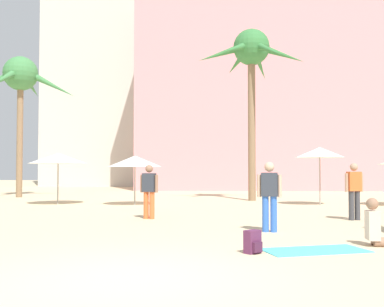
{
  "coord_description": "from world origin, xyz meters",
  "views": [
    {
      "loc": [
        1.25,
        -6.42,
        1.52
      ],
      "look_at": [
        0.64,
        5.14,
        1.93
      ],
      "focal_mm": 43.03,
      "sensor_mm": 36.0,
      "label": 1
    }
  ],
  "objects_px": {
    "person_far_right": "(380,229)",
    "person_near_right": "(149,189)",
    "backpack": "(253,242)",
    "palm_tree_left": "(20,81)",
    "beach_towel": "(315,250)",
    "cafe_umbrella_3": "(58,158)",
    "cafe_umbrella_1": "(135,161)",
    "cafe_umbrella_4": "(320,152)",
    "person_near_left": "(269,193)",
    "palm_tree_far_left": "(251,58)",
    "person_mid_center": "(354,189)"
  },
  "relations": [
    {
      "from": "palm_tree_left",
      "to": "cafe_umbrella_1",
      "type": "relative_size",
      "value": 3.36
    },
    {
      "from": "cafe_umbrella_1",
      "to": "beach_towel",
      "type": "distance_m",
      "value": 12.34
    },
    {
      "from": "cafe_umbrella_3",
      "to": "person_near_right",
      "type": "distance_m",
      "value": 7.66
    },
    {
      "from": "person_far_right",
      "to": "person_near_right",
      "type": "distance_m",
      "value": 7.21
    },
    {
      "from": "cafe_umbrella_1",
      "to": "cafe_umbrella_4",
      "type": "bearing_deg",
      "value": 2.13
    },
    {
      "from": "cafe_umbrella_3",
      "to": "person_near_left",
      "type": "bearing_deg",
      "value": -46.04
    },
    {
      "from": "cafe_umbrella_3",
      "to": "person_near_right",
      "type": "height_order",
      "value": "cafe_umbrella_3"
    },
    {
      "from": "cafe_umbrella_1",
      "to": "cafe_umbrella_4",
      "type": "height_order",
      "value": "cafe_umbrella_4"
    },
    {
      "from": "cafe_umbrella_1",
      "to": "person_far_right",
      "type": "xyz_separation_m",
      "value": [
        6.79,
        -10.34,
        -1.55
      ]
    },
    {
      "from": "person_far_right",
      "to": "palm_tree_left",
      "type": "bearing_deg",
      "value": 137.17
    },
    {
      "from": "beach_towel",
      "to": "person_far_right",
      "type": "height_order",
      "value": "person_far_right"
    },
    {
      "from": "palm_tree_left",
      "to": "person_near_left",
      "type": "xyz_separation_m",
      "value": [
        12.26,
        -13.63,
        -5.58
      ]
    },
    {
      "from": "palm_tree_far_left",
      "to": "person_far_right",
      "type": "height_order",
      "value": "palm_tree_far_left"
    },
    {
      "from": "person_near_left",
      "to": "person_near_right",
      "type": "height_order",
      "value": "person_near_left"
    },
    {
      "from": "cafe_umbrella_4",
      "to": "beach_towel",
      "type": "xyz_separation_m",
      "value": [
        -2.6,
        -11.25,
        -2.26
      ]
    },
    {
      "from": "backpack",
      "to": "person_near_left",
      "type": "height_order",
      "value": "person_near_left"
    },
    {
      "from": "palm_tree_left",
      "to": "cafe_umbrella_3",
      "type": "xyz_separation_m",
      "value": [
        3.97,
        -5.03,
        -4.49
      ]
    },
    {
      "from": "beach_towel",
      "to": "person_near_right",
      "type": "distance_m",
      "value": 6.75
    },
    {
      "from": "person_mid_center",
      "to": "person_near_right",
      "type": "bearing_deg",
      "value": 74.58
    },
    {
      "from": "palm_tree_far_left",
      "to": "cafe_umbrella_4",
      "type": "xyz_separation_m",
      "value": [
        2.7,
        -2.83,
        -4.83
      ]
    },
    {
      "from": "cafe_umbrella_4",
      "to": "person_far_right",
      "type": "distance_m",
      "value": 10.88
    },
    {
      "from": "cafe_umbrella_4",
      "to": "person_near_left",
      "type": "relative_size",
      "value": 1.46
    },
    {
      "from": "cafe_umbrella_3",
      "to": "person_near_left",
      "type": "relative_size",
      "value": 1.5
    },
    {
      "from": "cafe_umbrella_4",
      "to": "person_near_left",
      "type": "distance_m",
      "value": 9.32
    },
    {
      "from": "backpack",
      "to": "cafe_umbrella_3",
      "type": "bearing_deg",
      "value": 169.7
    },
    {
      "from": "person_near_left",
      "to": "person_far_right",
      "type": "relative_size",
      "value": 1.79
    },
    {
      "from": "person_far_right",
      "to": "person_near_right",
      "type": "bearing_deg",
      "value": 142.94
    },
    {
      "from": "palm_tree_left",
      "to": "backpack",
      "type": "height_order",
      "value": "palm_tree_left"
    },
    {
      "from": "beach_towel",
      "to": "person_near_left",
      "type": "distance_m",
      "value": 2.8
    },
    {
      "from": "cafe_umbrella_4",
      "to": "person_near_right",
      "type": "distance_m",
      "value": 8.87
    },
    {
      "from": "backpack",
      "to": "person_near_right",
      "type": "xyz_separation_m",
      "value": [
        -2.75,
        5.75,
        0.72
      ]
    },
    {
      "from": "cafe_umbrella_4",
      "to": "person_mid_center",
      "type": "height_order",
      "value": "cafe_umbrella_4"
    },
    {
      "from": "cafe_umbrella_4",
      "to": "person_far_right",
      "type": "xyz_separation_m",
      "value": [
        -1.19,
        -10.64,
        -1.93
      ]
    },
    {
      "from": "person_mid_center",
      "to": "person_near_left",
      "type": "relative_size",
      "value": 1.01
    },
    {
      "from": "beach_towel",
      "to": "palm_tree_far_left",
      "type": "bearing_deg",
      "value": 90.4
    },
    {
      "from": "cafe_umbrella_1",
      "to": "backpack",
      "type": "relative_size",
      "value": 5.57
    },
    {
      "from": "beach_towel",
      "to": "cafe_umbrella_1",
      "type": "bearing_deg",
      "value": 116.15
    },
    {
      "from": "cafe_umbrella_4",
      "to": "person_mid_center",
      "type": "xyz_separation_m",
      "value": [
        -0.28,
        -5.87,
        -1.32
      ]
    },
    {
      "from": "backpack",
      "to": "person_near_right",
      "type": "distance_m",
      "value": 6.41
    },
    {
      "from": "backpack",
      "to": "person_mid_center",
      "type": "height_order",
      "value": "person_mid_center"
    },
    {
      "from": "person_mid_center",
      "to": "cafe_umbrella_1",
      "type": "bearing_deg",
      "value": 38.94
    },
    {
      "from": "palm_tree_far_left",
      "to": "beach_towel",
      "type": "xyz_separation_m",
      "value": [
        0.1,
        -14.08,
        -7.1
      ]
    },
    {
      "from": "cafe_umbrella_1",
      "to": "cafe_umbrella_4",
      "type": "distance_m",
      "value": 7.99
    },
    {
      "from": "palm_tree_left",
      "to": "backpack",
      "type": "distance_m",
      "value": 21.19
    },
    {
      "from": "person_far_right",
      "to": "cafe_umbrella_4",
      "type": "bearing_deg",
      "value": 88.44
    },
    {
      "from": "cafe_umbrella_3",
      "to": "person_near_left",
      "type": "distance_m",
      "value": 12.0
    },
    {
      "from": "beach_towel",
      "to": "person_near_right",
      "type": "bearing_deg",
      "value": 126.07
    },
    {
      "from": "person_mid_center",
      "to": "person_far_right",
      "type": "bearing_deg",
      "value": 154.14
    },
    {
      "from": "cafe_umbrella_4",
      "to": "palm_tree_left",
      "type": "bearing_deg",
      "value": 162.14
    },
    {
      "from": "beach_towel",
      "to": "cafe_umbrella_3",
      "type": "bearing_deg",
      "value": 128.34
    }
  ]
}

